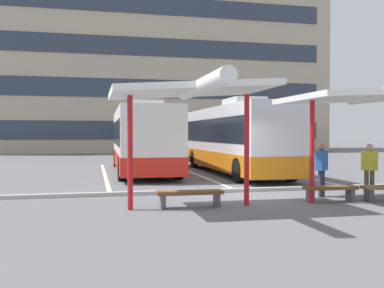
# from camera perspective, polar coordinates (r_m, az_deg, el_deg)

# --- Properties ---
(ground_plane) EXTENTS (160.00, 160.00, 0.00)m
(ground_plane) POSITION_cam_1_polar(r_m,az_deg,el_deg) (14.17, 7.27, -6.59)
(ground_plane) COLOR slate
(terminal_building) EXTENTS (41.33, 12.23, 23.65)m
(terminal_building) POSITION_cam_1_polar(r_m,az_deg,el_deg) (50.65, -7.22, 11.03)
(terminal_building) COLOR tan
(terminal_building) RESTS_ON ground
(coach_bus_0) EXTENTS (2.90, 11.28, 3.49)m
(coach_bus_0) POSITION_cam_1_polar(r_m,az_deg,el_deg) (22.27, -6.53, 0.45)
(coach_bus_0) COLOR silver
(coach_bus_0) RESTS_ON ground
(coach_bus_1) EXTENTS (2.56, 11.21, 3.58)m
(coach_bus_1) POSITION_cam_1_polar(r_m,az_deg,el_deg) (21.50, 5.57, 0.53)
(coach_bus_1) COLOR silver
(coach_bus_1) RESTS_ON ground
(lane_stripe_0) EXTENTS (0.16, 14.00, 0.01)m
(lane_stripe_0) POSITION_cam_1_polar(r_m,az_deg,el_deg) (20.89, -11.32, -4.02)
(lane_stripe_0) COLOR white
(lane_stripe_0) RESTS_ON ground
(lane_stripe_1) EXTENTS (0.16, 14.00, 0.01)m
(lane_stripe_1) POSITION_cam_1_polar(r_m,az_deg,el_deg) (21.43, 0.28, -3.86)
(lane_stripe_1) COLOR white
(lane_stripe_1) RESTS_ON ground
(lane_stripe_2) EXTENTS (0.16, 14.00, 0.01)m
(lane_stripe_2) POSITION_cam_1_polar(r_m,az_deg,el_deg) (22.79, 10.89, -3.57)
(lane_stripe_2) COLOR white
(lane_stripe_2) RESTS_ON ground
(waiting_shelter_0) EXTENTS (4.16, 4.79, 3.31)m
(waiting_shelter_0) POSITION_cam_1_polar(r_m,az_deg,el_deg) (11.29, 0.05, 6.82)
(waiting_shelter_0) COLOR red
(waiting_shelter_0) RESTS_ON ground
(bench_0) EXTENTS (1.76, 0.44, 0.45)m
(bench_0) POSITION_cam_1_polar(r_m,az_deg,el_deg) (11.62, -0.25, -6.66)
(bench_0) COLOR brown
(bench_0) RESTS_ON ground
(waiting_shelter_1) EXTENTS (4.09, 5.23, 3.20)m
(waiting_shelter_1) POSITION_cam_1_polar(r_m,az_deg,el_deg) (13.34, 21.93, 5.60)
(waiting_shelter_1) COLOR red
(waiting_shelter_1) RESTS_ON ground
(bench_1) EXTENTS (1.56, 0.49, 0.45)m
(bench_1) POSITION_cam_1_polar(r_m,az_deg,el_deg) (13.24, 17.65, -5.76)
(bench_1) COLOR brown
(bench_1) RESTS_ON ground
(platform_kerb) EXTENTS (44.00, 0.24, 0.12)m
(platform_kerb) POSITION_cam_1_polar(r_m,az_deg,el_deg) (14.81, 6.36, -6.01)
(platform_kerb) COLOR #ADADA8
(platform_kerb) RESTS_ON ground
(waiting_passenger_0) EXTENTS (0.51, 0.47, 1.66)m
(waiting_passenger_0) POSITION_cam_1_polar(r_m,az_deg,el_deg) (14.11, 16.59, -2.76)
(waiting_passenger_0) COLOR #33384C
(waiting_passenger_0) RESTS_ON ground
(waiting_passenger_1) EXTENTS (0.52, 0.40, 1.64)m
(waiting_passenger_1) POSITION_cam_1_polar(r_m,az_deg,el_deg) (14.71, 22.18, -2.69)
(waiting_passenger_1) COLOR brown
(waiting_passenger_1) RESTS_ON ground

